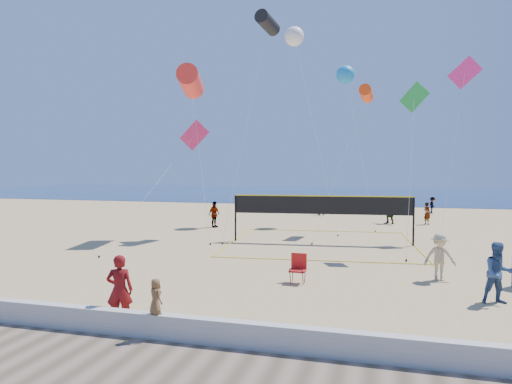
# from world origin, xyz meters

# --- Properties ---
(ground) EXTENTS (120.00, 120.00, 0.00)m
(ground) POSITION_xyz_m (0.00, 0.00, 0.00)
(ground) COLOR tan
(ground) RESTS_ON ground
(ocean) EXTENTS (140.00, 50.00, 0.03)m
(ocean) POSITION_xyz_m (0.00, 62.00, 0.01)
(ocean) COLOR navy
(ocean) RESTS_ON ground
(seawall) EXTENTS (32.00, 0.30, 0.60)m
(seawall) POSITION_xyz_m (0.00, -3.00, 0.30)
(seawall) COLOR silver
(seawall) RESTS_ON ground
(boardwalk) EXTENTS (32.00, 3.60, 0.03)m
(boardwalk) POSITION_xyz_m (0.00, -5.00, 0.01)
(boardwalk) COLOR #796252
(boardwalk) RESTS_ON ground
(woman) EXTENTS (0.78, 0.64, 1.85)m
(woman) POSITION_xyz_m (-2.26, -2.42, 0.92)
(woman) COLOR maroon
(woman) RESTS_ON ground
(toddler) EXTENTS (0.50, 0.46, 0.86)m
(toddler) POSITION_xyz_m (-0.90, -3.05, 1.03)
(toddler) COLOR brown
(toddler) RESTS_ON seawall
(bystander_a) EXTENTS (1.01, 0.85, 1.85)m
(bystander_a) POSITION_xyz_m (7.67, 2.26, 0.93)
(bystander_a) COLOR navy
(bystander_a) RESTS_ON ground
(bystander_b) EXTENTS (1.21, 0.81, 1.73)m
(bystander_b) POSITION_xyz_m (6.32, 4.80, 0.86)
(bystander_b) COLOR tan
(bystander_b) RESTS_ON ground
(far_person_0) EXTENTS (0.77, 1.14, 1.79)m
(far_person_0) POSITION_xyz_m (-6.80, 16.61, 0.90)
(far_person_0) COLOR gray
(far_person_0) RESTS_ON ground
(far_person_1) EXTENTS (1.78, 1.49, 1.92)m
(far_person_1) POSITION_xyz_m (4.88, 21.99, 0.96)
(far_person_1) COLOR gray
(far_person_1) RESTS_ON ground
(far_person_2) EXTENTS (0.67, 0.70, 1.61)m
(far_person_2) POSITION_xyz_m (7.49, 22.18, 0.80)
(far_person_2) COLOR gray
(far_person_2) RESTS_ON ground
(far_person_3) EXTENTS (0.91, 0.79, 1.61)m
(far_person_3) POSITION_xyz_m (-0.63, 26.51, 0.80)
(far_person_3) COLOR gray
(far_person_3) RESTS_ON ground
(far_person_4) EXTENTS (0.73, 1.05, 1.48)m
(far_person_4) POSITION_xyz_m (8.75, 30.99, 0.74)
(far_person_4) COLOR gray
(far_person_4) RESTS_ON ground
(camp_chair) EXTENTS (0.57, 0.70, 1.15)m
(camp_chair) POSITION_xyz_m (1.44, 3.13, 0.58)
(camp_chair) COLOR #B11614
(camp_chair) RESTS_ON ground
(volleyball_net) EXTENTS (10.60, 10.46, 2.60)m
(volleyball_net) POSITION_xyz_m (1.16, 11.89, 1.80)
(volleyball_net) COLOR black
(volleyball_net) RESTS_ON ground
(kite_0) EXTENTS (3.12, 4.00, 9.91)m
(kite_0) POSITION_xyz_m (-6.54, 12.14, 9.10)
(kite_0) COLOR #FD3126
(kite_0) RESTS_ON ground
(kite_1) EXTENTS (1.87, 6.19, 13.64)m
(kite_1) POSITION_xyz_m (-2.68, 15.16, 13.05)
(kite_1) COLOR black
(kite_1) RESTS_ON ground
(kite_2) EXTENTS (3.02, 6.58, 9.24)m
(kite_2) POSITION_xyz_m (3.26, 16.96, 8.74)
(kite_2) COLOR #FD4610
(kite_2) RESTS_ON ground
(kite_3) EXTENTS (2.76, 7.02, 6.88)m
(kite_3) POSITION_xyz_m (-6.36, 11.73, 5.72)
(kite_3) COLOR #D92960
(kite_3) RESTS_ON ground
(kite_4) EXTENTS (1.33, 2.09, 8.07)m
(kite_4) POSITION_xyz_m (5.65, 9.65, 6.90)
(kite_4) COLOR green
(kite_4) RESTS_ON ground
(kite_5) EXTENTS (2.55, 3.52, 10.40)m
(kite_5) POSITION_xyz_m (8.67, 15.48, 9.06)
(kite_5) COLOR #E62B88
(kite_5) RESTS_ON ground
(kite_6) EXTENTS (4.86, 7.54, 14.61)m
(kite_6) POSITION_xyz_m (-2.15, 21.35, 13.88)
(kite_6) COLOR white
(kite_6) RESTS_ON ground
(kite_7) EXTENTS (3.07, 5.19, 11.57)m
(kite_7) POSITION_xyz_m (1.62, 21.52, 10.90)
(kite_7) COLOR #1A8ADF
(kite_7) RESTS_ON ground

